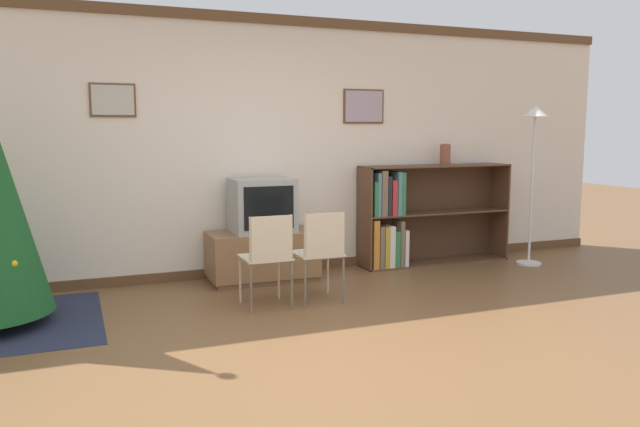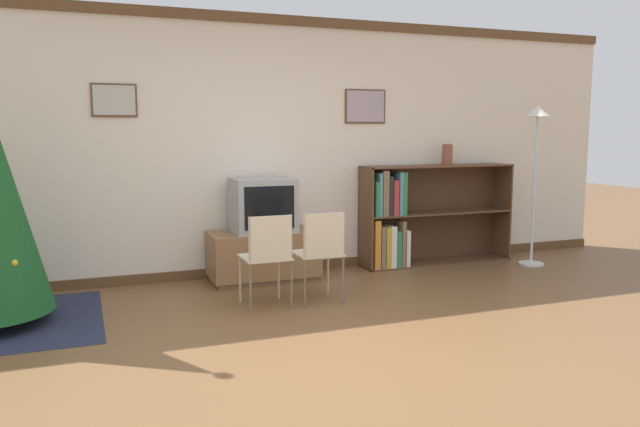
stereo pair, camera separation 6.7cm
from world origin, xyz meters
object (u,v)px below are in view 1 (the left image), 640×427
object	(u,v)px
folding_chair_left	(268,255)
standing_lamp	(534,143)
vase	(445,154)
bookshelf	(409,218)
tv_console	(263,256)
television	(262,205)
folding_chair_right	(321,251)

from	to	relation	value
folding_chair_left	standing_lamp	bearing A→B (deg)	10.29
vase	standing_lamp	xyz separation A→B (m)	(0.82, -0.51, 0.12)
bookshelf	tv_console	bearing A→B (deg)	-176.68
tv_console	television	bearing A→B (deg)	-90.00
television	folding_chair_right	xyz separation A→B (m)	(0.24, -0.98, -0.30)
television	folding_chair_left	bearing A→B (deg)	-103.77
tv_console	folding_chair_right	size ratio (longest dim) A/B	1.33
folding_chair_left	vase	distance (m)	2.81
folding_chair_left	vase	xyz separation A→B (m)	(2.47, 1.11, 0.78)
folding_chair_right	bookshelf	xyz separation A→B (m)	(1.52, 1.09, 0.07)
tv_console	vase	world-z (taller)	vase
folding_chair_left	folding_chair_right	xyz separation A→B (m)	(0.48, 0.00, 0.00)
tv_console	folding_chair_right	xyz separation A→B (m)	(0.24, -0.99, 0.22)
folding_chair_left	standing_lamp	xyz separation A→B (m)	(3.29, 0.60, 0.90)
standing_lamp	vase	bearing A→B (deg)	148.22
tv_console	standing_lamp	distance (m)	3.27
tv_console	vase	bearing A→B (deg)	3.11
vase	standing_lamp	size ratio (longest dim) A/B	0.13
standing_lamp	folding_chair_left	bearing A→B (deg)	-169.71
tv_console	folding_chair_right	bearing A→B (deg)	-76.27
folding_chair_right	vase	xyz separation A→B (m)	(1.98, 1.11, 0.78)
television	vase	size ratio (longest dim) A/B	2.56
folding_chair_left	folding_chair_right	distance (m)	0.48
bookshelf	folding_chair_right	bearing A→B (deg)	-144.35
folding_chair_left	standing_lamp	distance (m)	3.46
television	standing_lamp	bearing A→B (deg)	-7.24
folding_chair_left	vase	world-z (taller)	vase
folding_chair_left	folding_chair_right	bearing A→B (deg)	0.00
tv_console	bookshelf	distance (m)	1.79
folding_chair_left	folding_chair_right	world-z (taller)	same
folding_chair_right	vase	distance (m)	2.40
tv_console	television	world-z (taller)	television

